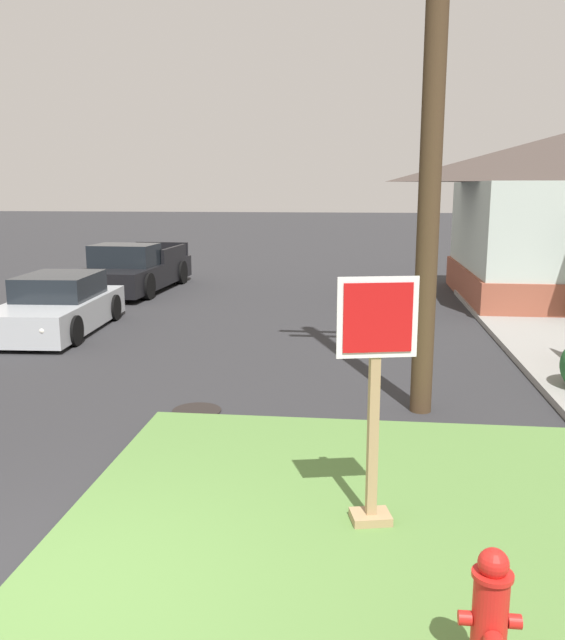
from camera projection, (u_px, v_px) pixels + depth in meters
ground_plane at (40, 612)px, 5.00m from camera, size 160.00×160.00×0.00m
grass_corner_patch at (355, 526)px, 6.19m from camera, size 5.48×5.60×0.08m
fire_hydrant at (490, 621)px, 4.10m from camera, size 0.38×0.34×0.91m
stop_sign at (374, 406)px, 5.97m from camera, size 0.70×0.35×2.31m
manhole_cover at (197, 411)px, 9.48m from camera, size 0.70×0.70×0.02m
parked_sedan_silver at (58, 307)px, 14.65m from camera, size 2.06×4.29×1.25m
pickup_truck_black at (134, 271)px, 20.35m from camera, size 2.32×5.36×1.48m
utility_pole at (434, 75)px, 8.60m from camera, size 1.50×0.30×8.78m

